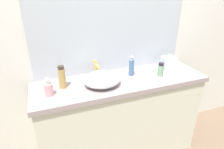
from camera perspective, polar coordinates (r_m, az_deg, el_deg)
name	(u,v)px	position (r m, az deg, el deg)	size (l,w,h in m)	color
bathroom_wall_rear	(114,33)	(1.98, 0.60, 12.18)	(6.00, 0.06, 2.60)	silver
vanity_counter	(120,118)	(2.09, 2.51, -12.78)	(1.66, 0.51, 0.92)	beige
wall_mirror_panel	(112,27)	(1.92, 0.04, 13.87)	(1.55, 0.01, 0.90)	#B2BCC6
sink_basin	(102,79)	(1.72, -3.01, -1.37)	(0.33, 0.31, 0.12)	silver
faucet	(96,68)	(1.86, -4.67, 1.91)	(0.03, 0.11, 0.17)	gold
soap_dispenser	(131,67)	(1.91, 5.76, 2.27)	(0.05, 0.05, 0.21)	#476D96
lotion_bottle	(48,88)	(1.65, -18.22, -3.88)	(0.07, 0.07, 0.16)	pink
perfume_bottle	(161,70)	(1.95, 14.14, 1.41)	(0.06, 0.06, 0.14)	#74A47F
spray_can	(62,77)	(1.72, -14.54, -0.83)	(0.06, 0.06, 0.20)	#AE8D4C
tissue_box	(169,62)	(2.14, 16.32, 3.47)	(0.16, 0.16, 0.17)	silver
candle_jar	(144,73)	(1.95, 9.52, 0.43)	(0.04, 0.04, 0.05)	silver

